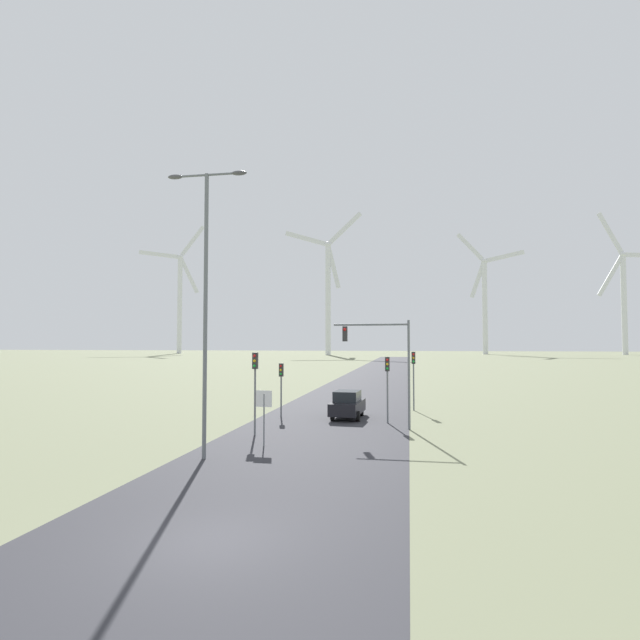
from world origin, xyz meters
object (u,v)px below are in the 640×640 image
traffic_light_post_mid_right (414,368)px  stop_sign_near (264,407)px  wind_turbine_far_left (180,294)px  traffic_light_mast_overhead (383,352)px  wind_turbine_center (485,297)px  traffic_light_post_near_right (387,375)px  wind_turbine_left (328,287)px  car_approaching (347,404)px  traffic_light_post_near_left (255,375)px  traffic_light_post_mid_left (281,377)px  streetlamp (206,282)px  wind_turbine_right (624,292)px

traffic_light_post_mid_right → stop_sign_near: bearing=-117.3°
stop_sign_near → wind_turbine_far_left: (-100.30, 197.23, 26.37)m
traffic_light_mast_overhead → wind_turbine_center: wind_turbine_center is taller
traffic_light_post_near_right → wind_turbine_left: (-31.41, 170.67, 25.10)m
car_approaching → wind_turbine_center: (37.05, 194.39, 24.44)m
wind_turbine_left → wind_turbine_center: (65.73, 25.34, -2.78)m
traffic_light_post_near_left → wind_turbine_far_left: bearing=117.0°
wind_turbine_left → wind_turbine_far_left: bearing=166.0°
stop_sign_near → traffic_light_post_mid_left: 9.66m
stop_sign_near → traffic_light_post_near_right: 9.88m
wind_turbine_center → wind_turbine_left: bearing=-158.9°
traffic_light_post_mid_left → wind_turbine_far_left: size_ratio=0.06×
traffic_light_post_near_left → streetlamp: bearing=-94.9°
stop_sign_near → traffic_light_post_near_right: traffic_light_post_near_right is taller
traffic_light_post_mid_left → wind_turbine_far_left: 213.64m
traffic_light_post_near_right → wind_turbine_far_left: size_ratio=0.07×
traffic_light_post_near_left → traffic_light_mast_overhead: size_ratio=0.71×
stop_sign_near → traffic_light_post_near_left: bearing=116.4°
traffic_light_mast_overhead → streetlamp: bearing=-129.1°
traffic_light_post_mid_left → wind_turbine_right: 218.67m
traffic_light_post_near_right → traffic_light_post_mid_left: (-7.29, 1.49, -0.37)m
wind_turbine_far_left → wind_turbine_right: (196.27, 6.50, -1.80)m
stop_sign_near → traffic_light_post_mid_right: size_ratio=0.62×
traffic_light_mast_overhead → wind_turbine_center: bearing=80.1°
traffic_light_post_near_right → car_approaching: traffic_light_post_near_right is taller
wind_turbine_right → wind_turbine_left: bearing=-168.4°
streetlamp → wind_turbine_left: (-23.96, 181.78, 20.44)m
traffic_light_post_mid_left → traffic_light_post_mid_right: bearing=27.8°
streetlamp → car_approaching: (4.72, 12.73, -6.79)m
traffic_light_mast_overhead → car_approaching: bearing=124.5°
car_approaching → wind_turbine_far_left: wind_turbine_far_left is taller
traffic_light_post_near_left → wind_turbine_far_left: wind_turbine_far_left is taller
wind_turbine_far_left → wind_turbine_center: wind_turbine_far_left is taller
wind_turbine_far_left → wind_turbine_center: 140.49m
traffic_light_post_mid_right → wind_turbine_left: 169.59m
traffic_light_post_mid_left → wind_turbine_left: 172.78m
traffic_light_post_mid_right → traffic_light_post_mid_left: bearing=-152.2°
traffic_light_post_near_left → wind_turbine_left: wind_turbine_left is taller
streetlamp → wind_turbine_left: size_ratio=0.21×
traffic_light_post_mid_left → traffic_light_mast_overhead: size_ratio=0.57×
traffic_light_post_near_left → car_approaching: (4.23, 7.03, -2.37)m
stop_sign_near → traffic_light_post_mid_right: 16.07m
wind_turbine_left → car_approaching: bearing=-80.4°
traffic_light_post_mid_left → wind_turbine_left: size_ratio=0.06×
traffic_light_post_mid_right → traffic_light_mast_overhead: 8.65m
car_approaching → wind_turbine_far_left: size_ratio=0.07×
traffic_light_post_near_left → wind_turbine_far_left: 219.80m
stop_sign_near → traffic_light_post_near_right: bearing=54.6°
stop_sign_near → wind_turbine_left: (-25.73, 178.67, 26.25)m
traffic_light_post_mid_left → traffic_light_post_mid_right: (8.96, 4.73, 0.52)m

